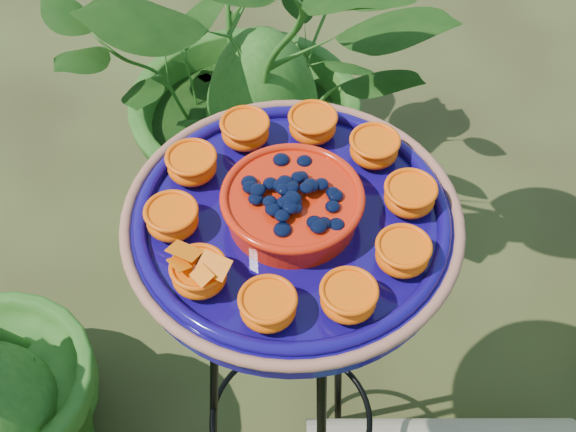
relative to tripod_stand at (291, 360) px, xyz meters
The scene contains 3 objects.
tripod_stand is the anchor object (origin of this frame).
feeder_dish 0.38m from the tripod_stand, 106.01° to the right, with size 0.49×0.49×0.10m.
shrub_back_left 0.79m from the tripod_stand, 126.08° to the left, with size 0.86×0.74×0.95m, color #1B4C14.
Camera 1 is at (0.27, -0.57, 1.71)m, focal length 50.00 mm.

